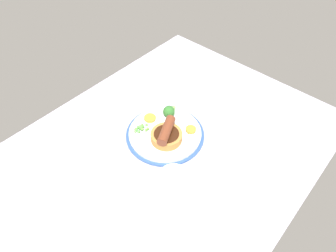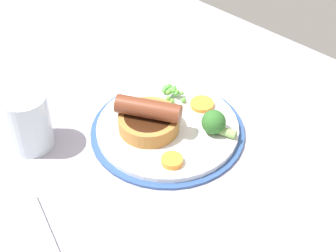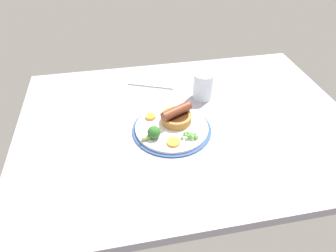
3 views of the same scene
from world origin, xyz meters
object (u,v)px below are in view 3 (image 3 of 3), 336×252
(broccoli_floret_near, at_px, (153,133))
(carrot_slice_4, at_px, (173,142))
(pea_pile, at_px, (191,135))
(fork, at_px, (151,85))
(sausage_pudding, at_px, (176,116))
(dinner_plate, at_px, (172,129))
(drinking_glass, at_px, (203,86))
(carrot_slice_0, at_px, (151,117))

(broccoli_floret_near, xyz_separation_m, carrot_slice_4, (-0.05, 0.04, -0.01))
(broccoli_floret_near, bearing_deg, pea_pile, -27.13)
(fork, bearing_deg, sausage_pudding, 123.00)
(pea_pile, relative_size, carrot_slice_4, 1.37)
(fork, bearing_deg, broccoli_floret_near, 105.54)
(pea_pile, height_order, carrot_slice_4, pea_pile)
(dinner_plate, height_order, fork, dinner_plate)
(dinner_plate, distance_m, fork, 0.27)
(carrot_slice_4, bearing_deg, dinner_plate, -97.63)
(sausage_pudding, bearing_deg, carrot_slice_4, 47.56)
(fork, relative_size, drinking_glass, 1.86)
(sausage_pudding, xyz_separation_m, carrot_slice_4, (0.03, 0.10, -0.02))
(carrot_slice_0, relative_size, carrot_slice_4, 0.84)
(pea_pile, bearing_deg, drinking_glass, -113.92)
(sausage_pudding, xyz_separation_m, broccoli_floret_near, (0.08, 0.06, -0.00))
(dinner_plate, distance_m, carrot_slice_0, 0.08)
(sausage_pudding, distance_m, pea_pile, 0.09)
(sausage_pudding, height_order, fork, sausage_pudding)
(broccoli_floret_near, bearing_deg, sausage_pudding, 22.01)
(broccoli_floret_near, bearing_deg, carrot_slice_4, -48.98)
(sausage_pudding, bearing_deg, broccoli_floret_near, 11.06)
(broccoli_floret_near, relative_size, drinking_glass, 0.60)
(fork, bearing_deg, carrot_slice_0, 103.91)
(dinner_plate, xyz_separation_m, carrot_slice_4, (0.01, 0.08, 0.01))
(broccoli_floret_near, distance_m, fork, 0.31)
(dinner_plate, bearing_deg, fork, -84.34)
(sausage_pudding, xyz_separation_m, fork, (0.05, -0.25, -0.03))
(pea_pile, bearing_deg, carrot_slice_4, 12.46)
(sausage_pudding, bearing_deg, pea_pile, 81.50)
(dinner_plate, bearing_deg, drinking_glass, -132.26)
(sausage_pudding, relative_size, carrot_slice_0, 3.21)
(pea_pile, xyz_separation_m, drinking_glass, (-0.10, -0.22, 0.02))
(carrot_slice_0, height_order, carrot_slice_4, carrot_slice_0)
(pea_pile, relative_size, broccoli_floret_near, 0.93)
(dinner_plate, relative_size, broccoli_floret_near, 4.29)
(dinner_plate, bearing_deg, sausage_pudding, -129.62)
(carrot_slice_4, bearing_deg, pea_pile, -167.54)
(carrot_slice_4, bearing_deg, fork, -87.25)
(pea_pile, height_order, fork, pea_pile)
(carrot_slice_4, relative_size, fork, 0.22)
(pea_pile, bearing_deg, dinner_plate, -53.69)
(carrot_slice_0, bearing_deg, dinner_plate, 135.74)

